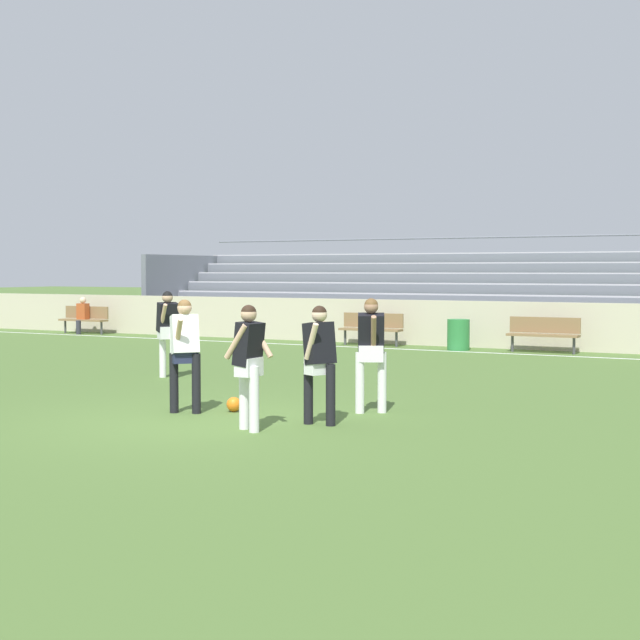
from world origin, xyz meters
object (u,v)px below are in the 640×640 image
(bench_far_right, at_px, (372,326))
(bench_near_bin, at_px, (85,317))
(player_dark_overlapping, at_px, (249,356))
(player_dark_wide_left, at_px, (371,345))
(trash_bin, at_px, (458,335))
(spectator_seated, at_px, (82,313))
(player_dark_on_ball, at_px, (319,355))
(player_white_wide_right, at_px, (185,346))
(bleacher_stand, at_px, (506,293))
(soccer_ball, at_px, (234,404))
(player_dark_challenging, at_px, (168,326))
(bench_near_wall_gap, at_px, (544,331))

(bench_far_right, distance_m, bench_near_bin, 10.40)
(bench_near_bin, height_order, player_dark_overlapping, player_dark_overlapping)
(bench_far_right, distance_m, player_dark_wide_left, 12.21)
(trash_bin, height_order, spectator_seated, spectator_seated)
(bench_far_right, bearing_deg, player_dark_on_ball, -68.20)
(player_dark_wide_left, bearing_deg, player_white_wide_right, -151.64)
(bench_far_right, relative_size, bench_near_bin, 1.00)
(bleacher_stand, distance_m, bench_far_right, 4.99)
(soccer_ball, bearing_deg, trash_bin, 93.26)
(bench_far_right, distance_m, trash_bin, 2.63)
(trash_bin, distance_m, player_dark_overlapping, 13.06)
(bench_far_right, xyz_separation_m, player_dark_overlapping, (4.35, -13.19, 0.43))
(player_white_wide_right, bearing_deg, player_dark_challenging, 130.35)
(spectator_seated, height_order, player_dark_on_ball, player_dark_on_ball)
(player_dark_challenging, distance_m, soccer_ball, 4.76)
(bench_far_right, height_order, player_dark_challenging, player_dark_challenging)
(player_dark_overlapping, bearing_deg, bench_near_wall_gap, 88.09)
(bench_far_right, bearing_deg, player_white_wide_right, -77.58)
(bench_far_right, relative_size, player_dark_wide_left, 1.07)
(bench_far_right, distance_m, bench_near_wall_gap, 4.79)
(player_dark_wide_left, bearing_deg, trash_bin, 103.00)
(soccer_ball, bearing_deg, player_dark_overlapping, -49.87)
(bench_near_bin, relative_size, trash_bin, 2.23)
(player_dark_challenging, bearing_deg, bench_near_bin, 138.88)
(spectator_seated, bearing_deg, player_dark_on_ball, -38.58)
(trash_bin, xyz_separation_m, player_dark_wide_left, (2.50, -10.82, 0.60))
(spectator_seated, bearing_deg, trash_bin, -0.61)
(trash_bin, height_order, player_dark_overlapping, player_dark_overlapping)
(bench_far_right, height_order, player_dark_wide_left, player_dark_wide_left)
(bench_near_bin, distance_m, soccer_ball, 18.15)
(player_dark_overlapping, bearing_deg, soccer_ball, 130.13)
(bench_near_wall_gap, relative_size, bench_near_bin, 1.00)
(bench_far_right, distance_m, soccer_ball, 12.37)
(bleacher_stand, relative_size, bench_near_wall_gap, 13.44)
(player_dark_challenging, bearing_deg, trash_bin, 71.54)
(bleacher_stand, height_order, bench_near_wall_gap, bleacher_stand)
(player_dark_challenging, relative_size, player_dark_overlapping, 1.03)
(bench_near_wall_gap, relative_size, player_dark_wide_left, 1.07)
(bench_far_right, relative_size, player_dark_overlapping, 1.10)
(player_dark_on_ball, relative_size, soccer_ball, 7.34)
(bench_near_bin, bearing_deg, bench_far_right, 0.00)
(player_white_wide_right, xyz_separation_m, player_dark_challenging, (-2.98, 3.51, 0.02))
(trash_bin, bearing_deg, bench_far_right, 174.42)
(player_dark_on_ball, bearing_deg, bench_far_right, 111.80)
(spectator_seated, relative_size, soccer_ball, 5.50)
(bleacher_stand, height_order, player_dark_overlapping, bleacher_stand)
(trash_bin, bearing_deg, player_dark_challenging, -108.46)
(bench_near_bin, bearing_deg, player_dark_wide_left, -35.52)
(player_dark_overlapping, xyz_separation_m, soccer_ball, (-1.07, 1.27, -0.86))
(bench_near_wall_gap, bearing_deg, player_dark_wide_left, -88.31)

